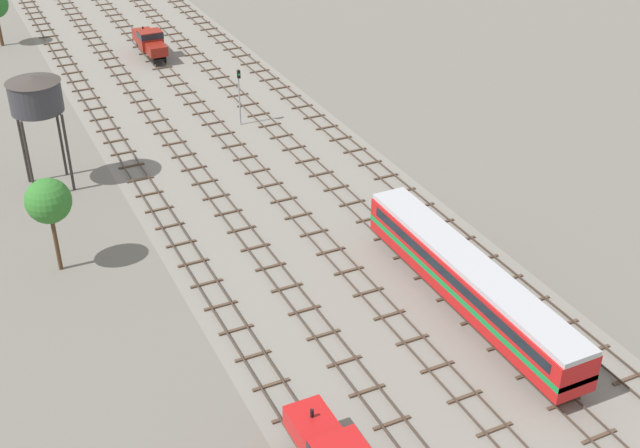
{
  "coord_description": "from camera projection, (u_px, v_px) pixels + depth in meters",
  "views": [
    {
      "loc": [
        -23.98,
        -13.43,
        34.08
      ],
      "look_at": [
        0.0,
        36.37,
        1.5
      ],
      "focal_mm": 46.64,
      "sensor_mm": 36.0,
      "label": 1
    }
  ],
  "objects": [
    {
      "name": "track_left",
      "position": [
        179.0,
        149.0,
        79.0
      ],
      "size": [
        2.4,
        126.0,
        0.29
      ],
      "color": "#47382D",
      "rests_on": "ground"
    },
    {
      "name": "lineside_tree_0",
      "position": [
        48.0,
        201.0,
        58.57
      ],
      "size": [
        3.29,
        3.29,
        7.4
      ],
      "color": "#4C331E",
      "rests_on": "ground"
    },
    {
      "name": "water_tower",
      "position": [
        35.0,
        95.0,
        68.54
      ],
      "size": [
        4.53,
        4.53,
        10.12
      ],
      "color": "#2D2826",
      "rests_on": "ground"
    },
    {
      "name": "track_centre",
      "position": [
        275.0,
        130.0,
        82.73
      ],
      "size": [
        2.4,
        126.0,
        0.29
      ],
      "color": "#47382D",
      "rests_on": "ground"
    },
    {
      "name": "track_far_left",
      "position": [
        127.0,
        159.0,
        77.14
      ],
      "size": [
        2.4,
        126.0,
        0.29
      ],
      "color": "#47382D",
      "rests_on": "ground"
    },
    {
      "name": "passenger_coach_centre_near",
      "position": [
        469.0,
        280.0,
        55.63
      ],
      "size": [
        2.96,
        22.0,
        3.8
      ],
      "color": "red",
      "rests_on": "ground"
    },
    {
      "name": "track_centre_left",
      "position": [
        228.0,
        139.0,
        80.87
      ],
      "size": [
        2.4,
        126.0,
        0.29
      ],
      "color": "#47382D",
      "rests_on": "ground"
    },
    {
      "name": "shunter_loco_centre_left_mid",
      "position": [
        150.0,
        41.0,
        100.95
      ],
      "size": [
        2.74,
        8.46,
        3.1
      ],
      "color": "maroon",
      "rests_on": "ground"
    },
    {
      "name": "ballast_bed",
      "position": [
        232.0,
        144.0,
        80.16
      ],
      "size": [
        23.95,
        176.0,
        0.01
      ],
      "primitive_type": "cube",
      "color": "gray",
      "rests_on": "ground"
    },
    {
      "name": "track_centre_right",
      "position": [
        320.0,
        121.0,
        84.6
      ],
      "size": [
        2.4,
        126.0,
        0.29
      ],
      "color": "#47382D",
      "rests_on": "ground"
    },
    {
      "name": "ground_plane",
      "position": [
        232.0,
        144.0,
        80.16
      ],
      "size": [
        480.0,
        480.0,
        0.0
      ],
      "primitive_type": "plane",
      "color": "slate"
    },
    {
      "name": "signal_post_nearest",
      "position": [
        239.0,
        90.0,
        82.36
      ],
      "size": [
        0.28,
        0.47,
        5.9
      ],
      "color": "gray",
      "rests_on": "ground"
    }
  ]
}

